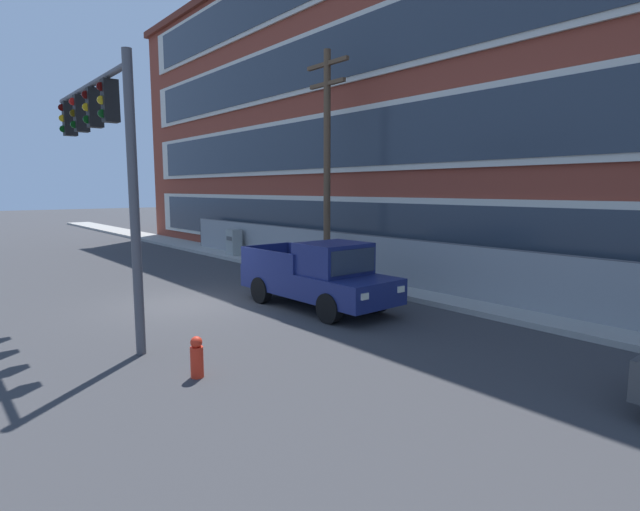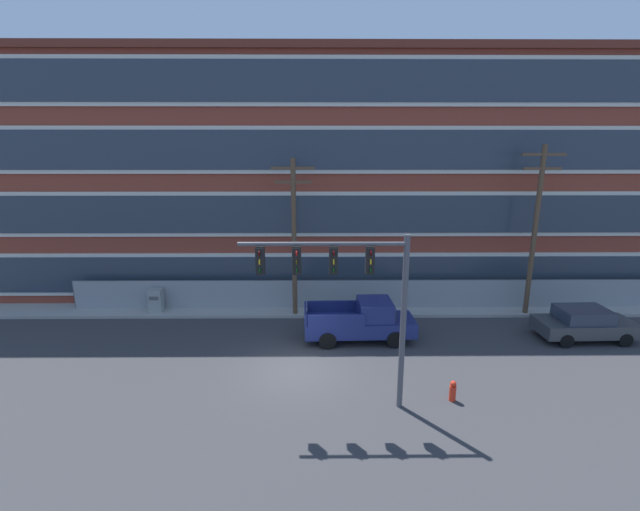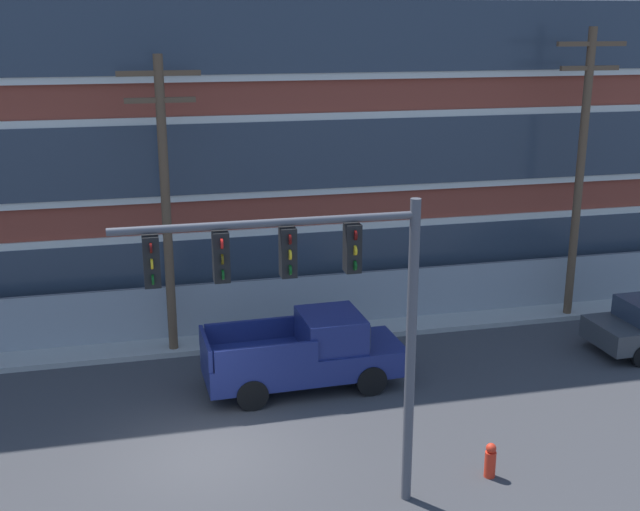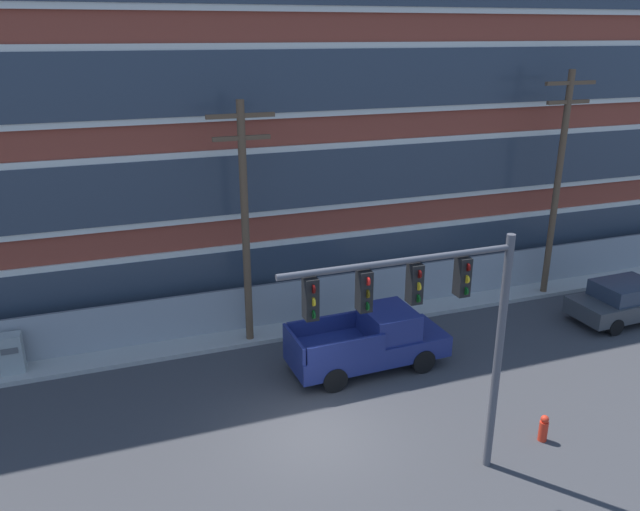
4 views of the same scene
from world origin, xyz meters
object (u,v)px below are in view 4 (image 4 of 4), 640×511
(utility_pole_near_corner, at_px, (245,217))
(traffic_signal_mast, at_px, (433,310))
(pickup_truck_navy, at_px, (371,342))
(electrical_cabinet, at_px, (12,355))
(utility_pole_midblock, at_px, (558,178))
(fire_hydrant, at_px, (543,428))
(sedan_dark_grey, at_px, (626,300))

(utility_pole_near_corner, bearing_deg, traffic_signal_mast, -75.41)
(pickup_truck_navy, bearing_deg, electrical_cabinet, 162.73)
(utility_pole_midblock, height_order, fire_hydrant, utility_pole_midblock)
(traffic_signal_mast, height_order, electrical_cabinet, traffic_signal_mast)
(utility_pole_midblock, distance_m, fire_hydrant, 11.48)
(utility_pole_midblock, xyz_separation_m, electrical_cabinet, (-20.34, 0.38, -4.28))
(sedan_dark_grey, bearing_deg, traffic_signal_mast, -154.91)
(electrical_cabinet, bearing_deg, pickup_truck_navy, -17.27)
(traffic_signal_mast, bearing_deg, utility_pole_near_corner, 104.59)
(sedan_dark_grey, height_order, utility_pole_midblock, utility_pole_midblock)
(sedan_dark_grey, xyz_separation_m, electrical_cabinet, (-21.67, 3.42, -0.08))
(utility_pole_midblock, bearing_deg, electrical_cabinet, 178.94)
(traffic_signal_mast, distance_m, electrical_cabinet, 13.91)
(electrical_cabinet, distance_m, fire_hydrant, 16.24)
(traffic_signal_mast, height_order, utility_pole_midblock, utility_pole_midblock)
(utility_pole_midblock, bearing_deg, utility_pole_near_corner, 179.84)
(fire_hydrant, bearing_deg, utility_pole_near_corner, 126.48)
(sedan_dark_grey, xyz_separation_m, utility_pole_midblock, (-1.32, 3.05, 4.20))
(traffic_signal_mast, relative_size, utility_pole_near_corner, 0.73)
(utility_pole_midblock, bearing_deg, traffic_signal_mast, -140.65)
(electrical_cabinet, bearing_deg, utility_pole_midblock, -1.06)
(sedan_dark_grey, relative_size, fire_hydrant, 5.80)
(pickup_truck_navy, xyz_separation_m, electrical_cabinet, (-11.01, 3.42, -0.22))
(traffic_signal_mast, distance_m, utility_pole_near_corner, 8.87)
(utility_pole_near_corner, xyz_separation_m, utility_pole_midblock, (12.65, -0.03, 0.35))
(utility_pole_midblock, distance_m, electrical_cabinet, 20.79)
(utility_pole_near_corner, bearing_deg, sedan_dark_grey, -12.43)
(pickup_truck_navy, relative_size, utility_pole_near_corner, 0.63)
(traffic_signal_mast, relative_size, fire_hydrant, 7.95)
(utility_pole_midblock, relative_size, fire_hydrant, 11.71)
(pickup_truck_navy, height_order, fire_hydrant, pickup_truck_navy)
(sedan_dark_grey, distance_m, utility_pole_midblock, 5.36)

